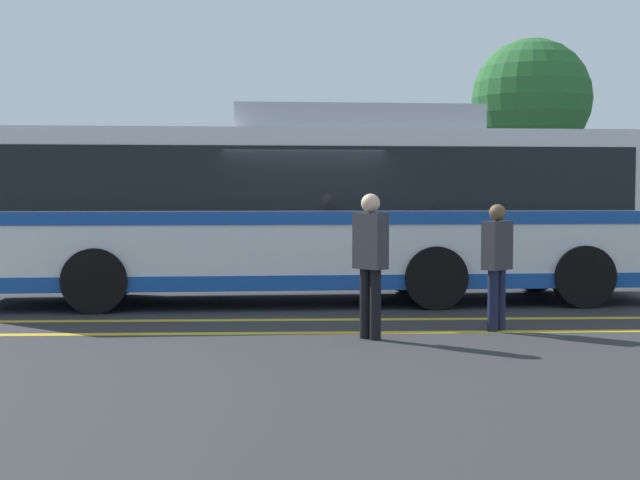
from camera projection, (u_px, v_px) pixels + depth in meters
ground_plane at (304, 304)px, 14.73m from camera, size 220.00×220.00×0.00m
lane_strip_0 at (326, 320)px, 12.89m from camera, size 31.46×0.20×0.01m
lane_strip_1 at (331, 333)px, 11.67m from camera, size 31.46×0.20×0.01m
curb_strip at (309, 265)px, 21.89m from camera, size 39.46×0.36×0.15m
transit_bus at (321, 205)px, 15.00m from camera, size 11.87×3.10×3.25m
parked_car_1 at (143, 242)px, 19.98m from camera, size 4.36×2.14×1.46m
pedestrian_1 at (497, 259)px, 11.81m from camera, size 0.46×0.44×1.69m
pedestrian_2 at (370, 256)px, 11.13m from camera, size 0.45×0.46×1.83m
tree_0 at (532, 99)px, 24.97m from camera, size 3.35×3.35×6.16m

